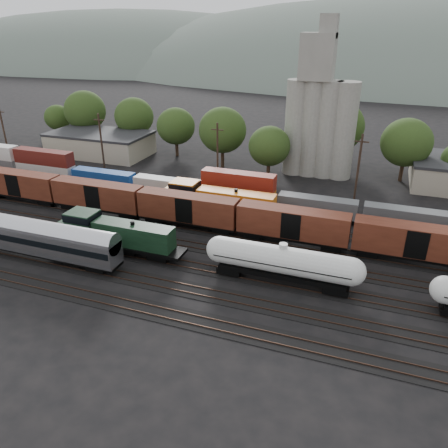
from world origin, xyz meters
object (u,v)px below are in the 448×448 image
(passenger_coach, at_px, (37,237))
(orange_locomotive, at_px, (215,200))
(grain_silo, at_px, (319,118))
(tank_car_a, at_px, (282,262))
(green_locomotive, at_px, (113,233))

(passenger_coach, distance_m, orange_locomotive, 25.81)
(orange_locomotive, xyz_separation_m, grain_silo, (11.23, 26.00, 8.43))
(tank_car_a, relative_size, orange_locomotive, 0.93)
(passenger_coach, distance_m, grain_silo, 54.21)
(green_locomotive, xyz_separation_m, passenger_coach, (-7.75, -5.00, 0.49))
(tank_car_a, distance_m, passenger_coach, 30.74)
(green_locomotive, bearing_deg, orange_locomotive, 60.26)
(tank_car_a, bearing_deg, orange_locomotive, 133.07)
(passenger_coach, xyz_separation_m, orange_locomotive, (16.31, 20.00, -0.39))
(green_locomotive, relative_size, grain_silo, 0.62)
(green_locomotive, xyz_separation_m, grain_silo, (19.80, 41.00, 8.54))
(orange_locomotive, bearing_deg, grain_silo, 66.64)
(green_locomotive, height_order, orange_locomotive, orange_locomotive)
(orange_locomotive, relative_size, grain_silo, 0.69)
(green_locomotive, bearing_deg, grain_silo, 64.23)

